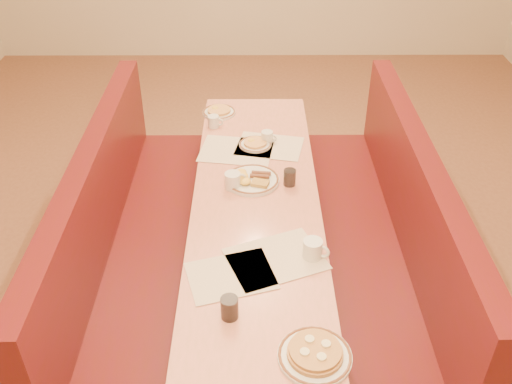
{
  "coord_description": "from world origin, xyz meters",
  "views": [
    {
      "loc": [
        -0.01,
        -2.56,
        2.59
      ],
      "look_at": [
        0.0,
        -0.08,
        0.85
      ],
      "focal_mm": 40.0,
      "sensor_mm": 36.0,
      "label": 1
    }
  ],
  "objects_px": {
    "booth_left": "(132,252)",
    "eggs_plate": "(251,179)",
    "coffee_mug_a": "(313,249)",
    "coffee_mug_b": "(233,180)",
    "soda_tumbler_mid": "(290,177)",
    "coffee_mug_c": "(268,137)",
    "pancake_plate": "(315,354)",
    "booth_right": "(379,252)",
    "soda_tumbler_near": "(230,308)",
    "coffee_mug_d": "(214,121)",
    "diner_table": "(256,250)"
  },
  "relations": [
    {
      "from": "coffee_mug_b",
      "to": "booth_left",
      "type": "bearing_deg",
      "value": 169.2
    },
    {
      "from": "coffee_mug_a",
      "to": "pancake_plate",
      "type": "bearing_deg",
      "value": -72.19
    },
    {
      "from": "coffee_mug_b",
      "to": "soda_tumbler_mid",
      "type": "relative_size",
      "value": 1.29
    },
    {
      "from": "diner_table",
      "to": "booth_left",
      "type": "bearing_deg",
      "value": 180.0
    },
    {
      "from": "diner_table",
      "to": "booth_left",
      "type": "relative_size",
      "value": 1.0
    },
    {
      "from": "pancake_plate",
      "to": "coffee_mug_b",
      "type": "bearing_deg",
      "value": 106.54
    },
    {
      "from": "soda_tumbler_near",
      "to": "soda_tumbler_mid",
      "type": "height_order",
      "value": "soda_tumbler_near"
    },
    {
      "from": "pancake_plate",
      "to": "coffee_mug_b",
      "type": "relative_size",
      "value": 2.39
    },
    {
      "from": "diner_table",
      "to": "eggs_plate",
      "type": "xyz_separation_m",
      "value": [
        -0.03,
        0.17,
        0.39
      ]
    },
    {
      "from": "coffee_mug_a",
      "to": "coffee_mug_b",
      "type": "distance_m",
      "value": 0.72
    },
    {
      "from": "soda_tumbler_mid",
      "to": "booth_right",
      "type": "bearing_deg",
      "value": -14.6
    },
    {
      "from": "eggs_plate",
      "to": "soda_tumbler_mid",
      "type": "distance_m",
      "value": 0.22
    },
    {
      "from": "soda_tumbler_near",
      "to": "coffee_mug_d",
      "type": "bearing_deg",
      "value": 95.41
    },
    {
      "from": "booth_right",
      "to": "coffee_mug_d",
      "type": "distance_m",
      "value": 1.38
    },
    {
      "from": "coffee_mug_b",
      "to": "soda_tumbler_near",
      "type": "relative_size",
      "value": 1.18
    },
    {
      "from": "coffee_mug_a",
      "to": "diner_table",
      "type": "bearing_deg",
      "value": 141.39
    },
    {
      "from": "coffee_mug_c",
      "to": "soda_tumbler_mid",
      "type": "relative_size",
      "value": 1.05
    },
    {
      "from": "coffee_mug_c",
      "to": "soda_tumbler_near",
      "type": "bearing_deg",
      "value": -75.05
    },
    {
      "from": "soda_tumbler_mid",
      "to": "eggs_plate",
      "type": "bearing_deg",
      "value": 173.08
    },
    {
      "from": "eggs_plate",
      "to": "coffee_mug_c",
      "type": "distance_m",
      "value": 0.46
    },
    {
      "from": "diner_table",
      "to": "soda_tumbler_mid",
      "type": "bearing_deg",
      "value": 36.07
    },
    {
      "from": "coffee_mug_a",
      "to": "coffee_mug_c",
      "type": "distance_m",
      "value": 1.12
    },
    {
      "from": "booth_left",
      "to": "eggs_plate",
      "type": "height_order",
      "value": "booth_left"
    },
    {
      "from": "pancake_plate",
      "to": "coffee_mug_c",
      "type": "bearing_deg",
      "value": 95.06
    },
    {
      "from": "booth_left",
      "to": "coffee_mug_c",
      "type": "relative_size",
      "value": 24.54
    },
    {
      "from": "booth_left",
      "to": "soda_tumbler_mid",
      "type": "distance_m",
      "value": 1.03
    },
    {
      "from": "booth_right",
      "to": "coffee_mug_a",
      "type": "height_order",
      "value": "booth_right"
    },
    {
      "from": "pancake_plate",
      "to": "soda_tumbler_mid",
      "type": "height_order",
      "value": "soda_tumbler_mid"
    },
    {
      "from": "coffee_mug_c",
      "to": "coffee_mug_d",
      "type": "xyz_separation_m",
      "value": [
        -0.35,
        0.21,
        0.0
      ]
    },
    {
      "from": "diner_table",
      "to": "coffee_mug_d",
      "type": "relative_size",
      "value": 23.65
    },
    {
      "from": "booth_right",
      "to": "soda_tumbler_near",
      "type": "distance_m",
      "value": 1.29
    },
    {
      "from": "coffee_mug_c",
      "to": "eggs_plate",
      "type": "bearing_deg",
      "value": -80.5
    },
    {
      "from": "diner_table",
      "to": "coffee_mug_a",
      "type": "distance_m",
      "value": 0.7
    },
    {
      "from": "booth_right",
      "to": "coffee_mug_c",
      "type": "distance_m",
      "value": 1.0
    },
    {
      "from": "pancake_plate",
      "to": "eggs_plate",
      "type": "height_order",
      "value": "pancake_plate"
    },
    {
      "from": "booth_right",
      "to": "coffee_mug_d",
      "type": "relative_size",
      "value": 23.65
    },
    {
      "from": "pancake_plate",
      "to": "coffee_mug_a",
      "type": "xyz_separation_m",
      "value": [
        0.04,
        0.6,
        0.03
      ]
    },
    {
      "from": "booth_right",
      "to": "coffee_mug_b",
      "type": "height_order",
      "value": "booth_right"
    },
    {
      "from": "diner_table",
      "to": "eggs_plate",
      "type": "height_order",
      "value": "eggs_plate"
    },
    {
      "from": "pancake_plate",
      "to": "eggs_plate",
      "type": "relative_size",
      "value": 0.95
    },
    {
      "from": "diner_table",
      "to": "coffee_mug_b",
      "type": "height_order",
      "value": "coffee_mug_b"
    },
    {
      "from": "diner_table",
      "to": "pancake_plate",
      "type": "height_order",
      "value": "pancake_plate"
    },
    {
      "from": "booth_left",
      "to": "coffee_mug_c",
      "type": "xyz_separation_m",
      "value": [
        0.81,
        0.62,
        0.43
      ]
    },
    {
      "from": "coffee_mug_c",
      "to": "pancake_plate",
      "type": "bearing_deg",
      "value": -62.54
    },
    {
      "from": "coffee_mug_a",
      "to": "soda_tumbler_near",
      "type": "distance_m",
      "value": 0.54
    },
    {
      "from": "booth_left",
      "to": "pancake_plate",
      "type": "relative_size",
      "value": 8.39
    },
    {
      "from": "soda_tumbler_near",
      "to": "booth_right",
      "type": "bearing_deg",
      "value": 45.49
    },
    {
      "from": "booth_left",
      "to": "coffee_mug_a",
      "type": "distance_m",
      "value": 1.2
    },
    {
      "from": "soda_tumbler_near",
      "to": "soda_tumbler_mid",
      "type": "xyz_separation_m",
      "value": [
        0.31,
        1.0,
        -0.0
      ]
    },
    {
      "from": "eggs_plate",
      "to": "booth_right",
      "type": "bearing_deg",
      "value": -12.42
    }
  ]
}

